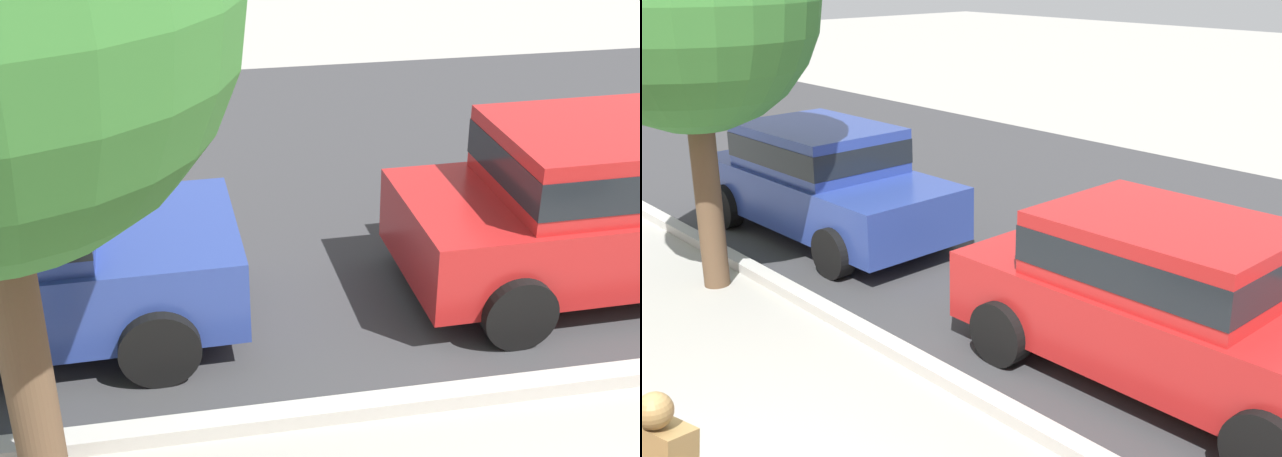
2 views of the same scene
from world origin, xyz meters
TOP-DOWN VIEW (x-y plane):
  - street_surface at (0.00, 7.50)m, footprint 60.00×9.00m
  - curb_stone at (0.00, 2.90)m, footprint 60.00×0.20m
  - parked_car_red at (0.99, 4.42)m, footprint 4.13×1.98m

SIDE VIEW (x-z plane):
  - street_surface at x=0.00m, z-range 0.00..0.01m
  - curb_stone at x=0.00m, z-range 0.00..0.12m
  - parked_car_red at x=0.99m, z-range 0.06..1.62m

